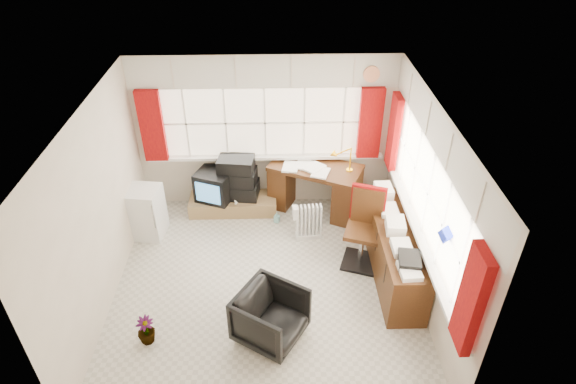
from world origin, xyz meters
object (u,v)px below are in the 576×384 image
desk (315,185)px  mini_fridge (146,212)px  task_chair (365,223)px  crt_tv (215,185)px  tv_bench (233,204)px  credenza (393,250)px  desk_lamp (351,154)px  office_chair (271,316)px  radiator (309,225)px

desk → mini_fridge: (-2.58, -0.58, -0.05)m
mini_fridge → task_chair: bearing=-11.4°
desk → crt_tv: bearing=-179.4°
crt_tv → mini_fridge: 1.14m
tv_bench → credenza: bearing=-33.7°
credenza → crt_tv: credenza is taller
desk → credenza: size_ratio=0.78×
desk → mini_fridge: size_ratio=1.96×
desk → tv_bench: bearing=-179.2°
desk_lamp → credenza: 1.63m
office_chair → credenza: 1.96m
office_chair → mini_fridge: size_ratio=0.92×
radiator → mini_fridge: mini_fridge is taller
desk → desk_lamp: bearing=-15.6°
desk → tv_bench: 1.37m
office_chair → crt_tv: (-0.89, 2.57, 0.16)m
desk → mini_fridge: desk is taller
desk_lamp → crt_tv: bearing=176.6°
tv_bench → crt_tv: bearing=179.3°
task_chair → radiator: task_chair is taller
task_chair → tv_bench: 2.32m
task_chair → radiator: 0.96m
tv_bench → radiator: bearing=-31.5°
desk_lamp → mini_fridge: 3.20m
desk → task_chair: task_chair is taller
office_chair → task_chair: bearing=-11.4°
mini_fridge → credenza: bearing=-15.1°
desk_lamp → office_chair: desk_lamp is taller
credenza → office_chair: bearing=-147.6°
desk → crt_tv: 1.59m
office_chair → tv_bench: office_chair is taller
radiator → office_chair: bearing=-107.0°
office_chair → crt_tv: 2.73m
desk_lamp → credenza: (0.44, -1.40, -0.71)m
office_chair → tv_bench: size_ratio=0.53×
radiator → credenza: 1.36m
desk_lamp → credenza: desk_lamp is taller
office_chair → crt_tv: crt_tv is taller
task_chair → radiator: size_ratio=2.00×
tv_bench → crt_tv: crt_tv is taller
task_chair → crt_tv: task_chair is taller
office_chair → crt_tv: size_ratio=1.08×
crt_tv → tv_bench: bearing=-0.7°
desk_lamp → office_chair: bearing=-116.4°
radiator → credenza: size_ratio=0.29×
credenza → crt_tv: (-2.55, 1.52, 0.10)m
task_chair → crt_tv: bearing=151.1°
task_chair → tv_bench: bearing=147.9°
office_chair → radiator: (0.56, 1.85, -0.10)m
tv_bench → desk_lamp: bearing=-3.8°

